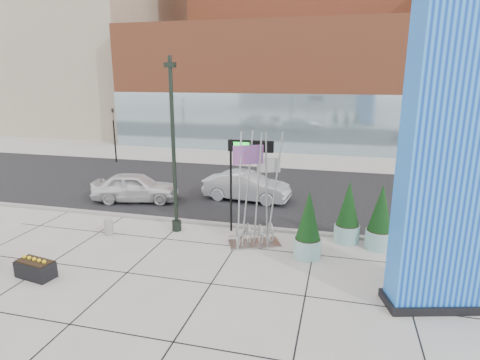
% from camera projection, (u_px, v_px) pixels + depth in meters
% --- Properties ---
extents(ground, '(160.00, 160.00, 0.00)m').
position_uv_depth(ground, '(193.00, 266.00, 14.03)').
color(ground, '#9E9991').
rests_on(ground, ground).
extents(street_asphalt, '(80.00, 12.00, 0.02)m').
position_uv_depth(street_asphalt, '(254.00, 190.00, 23.40)').
color(street_asphalt, black).
rests_on(street_asphalt, ground).
extents(curb_edge, '(80.00, 0.30, 0.12)m').
position_uv_depth(curb_edge, '(225.00, 225.00, 17.76)').
color(curb_edge, gray).
rests_on(curb_edge, ground).
extents(tower_podium, '(34.00, 10.00, 11.00)m').
position_uv_depth(tower_podium, '(304.00, 86.00, 37.71)').
color(tower_podium, '#AA5231').
rests_on(tower_podium, ground).
extents(tower_glass_front, '(34.00, 0.60, 5.00)m').
position_uv_depth(tower_glass_front, '(297.00, 124.00, 33.97)').
color(tower_glass_front, '#8CA5B2').
rests_on(tower_glass_front, ground).
extents(blue_pylon, '(2.80, 1.80, 8.61)m').
position_uv_depth(blue_pylon, '(448.00, 166.00, 10.61)').
color(blue_pylon, '#0B35B1').
rests_on(blue_pylon, ground).
extents(lamp_post, '(0.46, 0.40, 7.23)m').
position_uv_depth(lamp_post, '(174.00, 163.00, 16.54)').
color(lamp_post, black).
rests_on(lamp_post, ground).
extents(public_art_sculpture, '(2.22, 1.71, 4.51)m').
position_uv_depth(public_art_sculpture, '(255.00, 216.00, 15.59)').
color(public_art_sculpture, '#A7AAAC').
rests_on(public_art_sculpture, ground).
extents(concrete_bollard, '(0.36, 0.36, 0.70)m').
position_uv_depth(concrete_bollard, '(109.00, 227.00, 16.72)').
color(concrete_bollard, gray).
rests_on(concrete_bollard, ground).
extents(overhead_street_sign, '(1.86, 0.22, 3.95)m').
position_uv_depth(overhead_street_sign, '(247.00, 154.00, 16.25)').
color(overhead_street_sign, black).
rests_on(overhead_street_sign, ground).
extents(round_planter_east, '(1.02, 1.02, 2.56)m').
position_uv_depth(round_planter_east, '(380.00, 218.00, 15.25)').
color(round_planter_east, '#8FC1BE').
rests_on(round_planter_east, ground).
extents(round_planter_mid, '(1.00, 1.00, 2.50)m').
position_uv_depth(round_planter_mid, '(348.00, 213.00, 15.86)').
color(round_planter_mid, '#8FC1BE').
rests_on(round_planter_mid, ground).
extents(round_planter_west, '(1.00, 1.00, 2.51)m').
position_uv_depth(round_planter_west, '(308.00, 226.00, 14.50)').
color(round_planter_west, '#8FC1BE').
rests_on(round_planter_west, ground).
extents(box_planter_south, '(1.38, 0.86, 0.71)m').
position_uv_depth(box_planter_south, '(35.00, 268.00, 13.21)').
color(box_planter_south, black).
rests_on(box_planter_south, ground).
extents(car_white_west, '(4.75, 2.75, 1.52)m').
position_uv_depth(car_white_west, '(136.00, 187.00, 21.13)').
color(car_white_west, silver).
rests_on(car_white_west, ground).
extents(car_silver_mid, '(4.71, 2.00, 1.51)m').
position_uv_depth(car_silver_mid, '(247.00, 187.00, 21.30)').
color(car_silver_mid, '#B4B6BC').
rests_on(car_silver_mid, ground).
extents(car_dark_east, '(5.43, 2.24, 1.57)m').
position_uv_depth(car_dark_east, '(480.00, 181.00, 22.35)').
color(car_dark_east, black).
rests_on(car_dark_east, ground).
extents(traffic_signal, '(0.15, 0.18, 4.10)m').
position_uv_depth(traffic_signal, '(114.00, 132.00, 30.38)').
color(traffic_signal, black).
rests_on(traffic_signal, ground).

